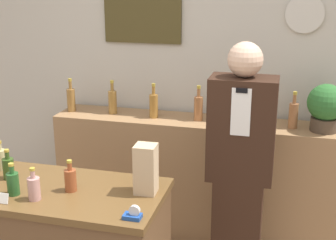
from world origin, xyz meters
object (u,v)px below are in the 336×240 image
object	(u,v)px
shopkeeper	(240,170)
tape_dispenser	(133,214)
paper_bag	(146,169)
potted_plant	(326,106)

from	to	relation	value
shopkeeper	tape_dispenser	size ratio (longest dim) A/B	18.72
tape_dispenser	paper_bag	bearing A→B (deg)	94.65
paper_bag	tape_dispenser	bearing A→B (deg)	-85.35
potted_plant	paper_bag	distance (m)	1.54
shopkeeper	paper_bag	xyz separation A→B (m)	(-0.45, -0.63, 0.22)
paper_bag	potted_plant	bearing A→B (deg)	49.54
potted_plant	paper_bag	xyz separation A→B (m)	(-1.00, -1.17, -0.11)
shopkeeper	potted_plant	xyz separation A→B (m)	(0.54, 0.54, 0.33)
potted_plant	tape_dispenser	size ratio (longest dim) A/B	3.88
shopkeeper	tape_dispenser	xyz separation A→B (m)	(-0.43, -0.93, 0.10)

